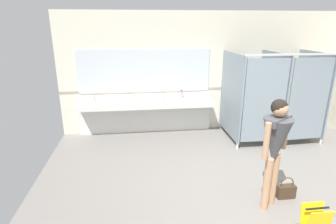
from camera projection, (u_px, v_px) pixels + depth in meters
ground_plane at (259, 206)px, 4.13m from camera, size 7.17×6.90×0.10m
wall_back at (208, 73)px, 6.70m from camera, size 7.17×0.12×2.88m
wall_back_tile_band at (208, 89)px, 6.76m from camera, size 7.17×0.01×0.06m
vanity_counter at (146, 109)px, 6.52m from camera, size 3.22×0.52×0.98m
mirror_panel at (145, 71)px, 6.42m from camera, size 3.12×0.02×1.02m
bathroom_stalls at (276, 95)px, 6.08m from camera, size 2.02×1.34×2.03m
person_standing at (276, 142)px, 3.74m from camera, size 0.55×0.55×1.65m
handbag at (286, 191)px, 4.21m from camera, size 0.28×0.12×0.36m
soap_dispenser at (181, 94)px, 6.59m from camera, size 0.07×0.07×0.20m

